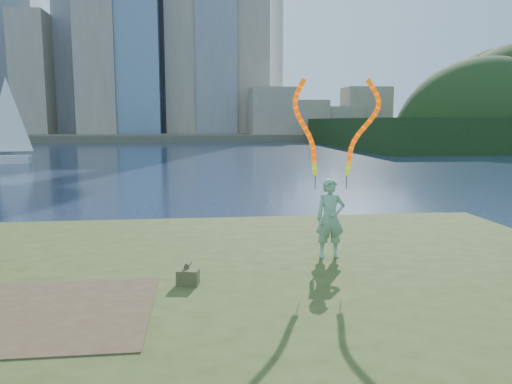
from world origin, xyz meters
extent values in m
plane|color=#19253E|center=(0.00, 0.00, 0.00)|extent=(320.00, 320.00, 0.00)
cube|color=#334117|center=(0.00, -2.50, 0.15)|extent=(20.00, 18.00, 0.30)
cube|color=#334117|center=(0.00, -2.20, 0.40)|extent=(17.00, 15.00, 0.30)
cube|color=#334117|center=(0.00, -2.00, 0.65)|extent=(14.00, 12.00, 0.30)
cube|color=#47331E|center=(-2.20, -3.20, 0.81)|extent=(3.20, 3.00, 0.02)
cube|color=#504B3A|center=(0.00, 95.00, 0.60)|extent=(320.00, 40.00, 1.20)
imported|color=#1E6838|center=(2.90, -0.63, 1.64)|extent=(0.63, 0.42, 1.68)
cylinder|color=black|center=(2.59, -0.51, 2.40)|extent=(0.02, 0.02, 0.30)
cylinder|color=black|center=(3.26, -0.54, 2.40)|extent=(0.02, 0.02, 0.30)
cube|color=#434A29|center=(-0.06, -2.11, 0.94)|extent=(0.42, 0.32, 0.27)
cylinder|color=#434A29|center=(-0.06, -1.93, 1.12)|extent=(0.14, 0.27, 0.09)
camera|label=1|loc=(0.14, -10.70, 3.68)|focal=35.00mm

